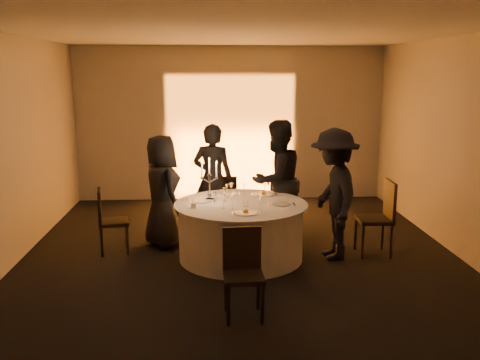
{
  "coord_description": "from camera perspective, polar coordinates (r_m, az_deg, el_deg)",
  "views": [
    {
      "loc": [
        -0.42,
        -6.97,
        2.51
      ],
      "look_at": [
        0.0,
        0.2,
        1.05
      ],
      "focal_mm": 40.0,
      "sensor_mm": 36.0,
      "label": 1
    }
  ],
  "objects": [
    {
      "name": "wine_glass_e",
      "position": [
        6.87,
        2.12,
        -2.01
      ],
      "size": [
        0.07,
        0.07,
        0.19
      ],
      "color": "white",
      "rests_on": "banquet_table"
    },
    {
      "name": "coffee_cup",
      "position": [
        6.98,
        -4.97,
        -2.73
      ],
      "size": [
        0.11,
        0.11,
        0.07
      ],
      "color": "white",
      "rests_on": "banquet_table"
    },
    {
      "name": "wall_back",
      "position": [
        10.52,
        -1.05,
        5.99
      ],
      "size": [
        7.0,
        0.0,
        7.0
      ],
      "primitive_type": "plane",
      "rotation": [
        1.57,
        0.0,
        0.0
      ],
      "color": "#ADA8A1",
      "rests_on": "floor"
    },
    {
      "name": "guest_back_left",
      "position": [
        8.32,
        -2.91,
        0.09
      ],
      "size": [
        0.73,
        0.58,
        1.73
      ],
      "primitive_type": "imported",
      "rotation": [
        0.0,
        0.0,
        2.84
      ],
      "color": "black",
      "rests_on": "floor"
    },
    {
      "name": "plate_back_left",
      "position": [
        7.72,
        -1.36,
        -1.48
      ],
      "size": [
        0.36,
        0.26,
        0.01
      ],
      "color": "white",
      "rests_on": "banquet_table"
    },
    {
      "name": "wall_right",
      "position": [
        7.83,
        22.63,
        3.19
      ],
      "size": [
        0.0,
        7.0,
        7.0
      ],
      "primitive_type": "plane",
      "rotation": [
        1.57,
        0.0,
        -1.57
      ],
      "color": "#ADA8A1",
      "rests_on": "floor"
    },
    {
      "name": "tumbler_a",
      "position": [
        7.47,
        -2.62,
        -1.63
      ],
      "size": [
        0.07,
        0.07,
        0.09
      ],
      "primitive_type": "cylinder",
      "color": "white",
      "rests_on": "banquet_table"
    },
    {
      "name": "chair_back_left",
      "position": [
        8.79,
        -1.52,
        -1.9
      ],
      "size": [
        0.4,
        0.41,
        0.85
      ],
      "rotation": [
        0.0,
        0.0,
        3.05
      ],
      "color": "black",
      "rests_on": "floor"
    },
    {
      "name": "plate_back_right",
      "position": [
        7.7,
        2.58,
        -1.45
      ],
      "size": [
        0.35,
        0.3,
        0.08
      ],
      "color": "white",
      "rests_on": "banquet_table"
    },
    {
      "name": "chair_back_right",
      "position": [
        8.63,
        4.05,
        -1.95
      ],
      "size": [
        0.53,
        0.53,
        0.91
      ],
      "rotation": [
        0.0,
        0.0,
        -2.71
      ],
      "color": "black",
      "rests_on": "floor"
    },
    {
      "name": "plate_left",
      "position": [
        7.32,
        -4.05,
        -2.24
      ],
      "size": [
        0.36,
        0.26,
        0.01
      ],
      "color": "white",
      "rests_on": "banquet_table"
    },
    {
      "name": "wine_glass_g",
      "position": [
        7.59,
        -0.91,
        -0.7
      ],
      "size": [
        0.07,
        0.07,
        0.19
      ],
      "color": "white",
      "rests_on": "banquet_table"
    },
    {
      "name": "wall_left",
      "position": [
        7.5,
        -23.47,
        2.8
      ],
      "size": [
        0.0,
        7.0,
        7.0
      ],
      "primitive_type": "plane",
      "rotation": [
        1.57,
        0.0,
        1.57
      ],
      "color": "#ADA8A1",
      "rests_on": "floor"
    },
    {
      "name": "plate_front",
      "position": [
        6.69,
        0.62,
        -3.45
      ],
      "size": [
        0.36,
        0.29,
        0.08
      ],
      "color": "white",
      "rests_on": "banquet_table"
    },
    {
      "name": "banquet_table",
      "position": [
        7.3,
        0.09,
        -5.44
      ],
      "size": [
        1.8,
        1.8,
        0.77
      ],
      "color": "black",
      "rests_on": "floor"
    },
    {
      "name": "wall_front",
      "position": [
        3.64,
        3.39,
        -4.68
      ],
      "size": [
        7.0,
        0.0,
        7.0
      ],
      "primitive_type": "plane",
      "rotation": [
        -1.57,
        0.0,
        0.0
      ],
      "color": "#ADA8A1",
      "rests_on": "floor"
    },
    {
      "name": "tumbler_b",
      "position": [
        7.02,
        0.59,
        -2.48
      ],
      "size": [
        0.07,
        0.07,
        0.09
      ],
      "primitive_type": "cylinder",
      "color": "white",
      "rests_on": "banquet_table"
    },
    {
      "name": "plate_right",
      "position": [
        7.13,
        4.44,
        -2.6
      ],
      "size": [
        0.36,
        0.24,
        0.01
      ],
      "color": "white",
      "rests_on": "banquet_table"
    },
    {
      "name": "floor",
      "position": [
        7.42,
        0.09,
        -8.28
      ],
      "size": [
        7.0,
        7.0,
        0.0
      ],
      "primitive_type": "plane",
      "color": "black",
      "rests_on": "ground"
    },
    {
      "name": "wine_glass_f",
      "position": [
        6.83,
        -0.79,
        -2.07
      ],
      "size": [
        0.07,
        0.07,
        0.19
      ],
      "color": "white",
      "rests_on": "banquet_table"
    },
    {
      "name": "candelabra",
      "position": [
        7.36,
        -3.28,
        -0.55
      ],
      "size": [
        0.25,
        0.12,
        0.6
      ],
      "color": "silver",
      "rests_on": "banquet_table"
    },
    {
      "name": "guest_back_right",
      "position": [
        8.04,
        3.96,
        -0.03
      ],
      "size": [
        1.12,
        1.07,
        1.82
      ],
      "primitive_type": "imported",
      "rotation": [
        0.0,
        0.0,
        -2.53
      ],
      "color": "black",
      "rests_on": "floor"
    },
    {
      "name": "guest_right",
      "position": [
        7.3,
        9.98,
        -1.51
      ],
      "size": [
        0.71,
        1.18,
        1.78
      ],
      "primitive_type": "imported",
      "rotation": [
        0.0,
        0.0,
        -1.53
      ],
      "color": "black",
      "rests_on": "floor"
    },
    {
      "name": "wine_glass_c",
      "position": [
        7.61,
        2.68,
        -0.67
      ],
      "size": [
        0.07,
        0.07,
        0.19
      ],
      "color": "white",
      "rests_on": "banquet_table"
    },
    {
      "name": "ceiling",
      "position": [
        7.0,
        0.1,
        15.51
      ],
      "size": [
        7.0,
        7.0,
        0.0
      ],
      "primitive_type": "plane",
      "rotation": [
        3.14,
        0.0,
        0.0
      ],
      "color": "silver",
      "rests_on": "wall_back"
    },
    {
      "name": "guest_left",
      "position": [
        7.81,
        -8.34,
        -1.18
      ],
      "size": [
        0.84,
        0.95,
        1.63
      ],
      "primitive_type": "imported",
      "rotation": [
        0.0,
        0.0,
        2.08
      ],
      "color": "black",
      "rests_on": "floor"
    },
    {
      "name": "wine_glass_b",
      "position": [
        7.27,
        -1.65,
        -1.24
      ],
      "size": [
        0.07,
        0.07,
        0.19
      ],
      "color": "white",
      "rests_on": "banquet_table"
    },
    {
      "name": "wine_glass_d",
      "position": [
        7.54,
        0.42,
        -0.77
      ],
      "size": [
        0.07,
        0.07,
        0.19
      ],
      "color": "white",
      "rests_on": "banquet_table"
    },
    {
      "name": "chair_right",
      "position": [
        7.64,
        14.76,
        -3.44
      ],
      "size": [
        0.47,
        0.47,
        1.04
      ],
      "rotation": [
        0.0,
        0.0,
        -1.59
      ],
      "color": "black",
      "rests_on": "floor"
    },
    {
      "name": "wine_glass_h",
      "position": [
        6.89,
        -1.8,
        -1.97
      ],
      "size": [
        0.07,
        0.07,
        0.19
      ],
      "color": "white",
      "rests_on": "banquet_table"
    },
    {
      "name": "uplighter_fixture",
      "position": [
        10.47,
        -0.95,
        -2.09
      ],
      "size": [
        0.25,
        0.12,
        0.1
      ],
      "primitive_type": "cube",
      "color": "black",
      "rests_on": "floor"
    },
    {
      "name": "chair_left",
      "position": [
        7.7,
        -13.91,
        -3.88
      ],
      "size": [
        0.47,
        0.47,
        0.91
      ],
      "rotation": [
        0.0,
        0.0,
        1.76
      ],
      "color": "black",
      "rests_on": "floor"
    },
    {
      "name": "chair_front",
      "position": [
        5.61,
        0.32,
        -9.29
      ],
      "size": [
        0.42,
        0.42,
        0.92
      ],
      "rotation": [
        0.0,
        0.0,
        0.04
      ],
      "color": "black",
      "rests_on": "floor"
    },
    {
      "name": "wine_glass_a",
      "position": [
        7.51,
        -1.37,
        -0.83
      ],
      "size": [
        0.07,
        0.07,
        0.19
      ],
      "color": "white",
      "rests_on": "banquet_table"
    }
  ]
}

